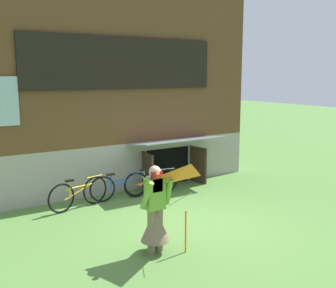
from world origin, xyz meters
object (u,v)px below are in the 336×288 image
at_px(bicycle_silver, 152,181).
at_px(bicycle_blue, 119,186).
at_px(bicycle_yellow, 79,193).
at_px(kite, 191,190).
at_px(person, 155,217).

xyz_separation_m(bicycle_silver, bicycle_blue, (-0.94, 0.01, 0.01)).
bearing_deg(bicycle_yellow, kite, -94.00).
relative_size(kite, bicycle_yellow, 0.95).
bearing_deg(bicycle_blue, bicycle_silver, 6.39).
relative_size(kite, bicycle_silver, 1.01).
bearing_deg(bicycle_yellow, person, -98.12).
bearing_deg(bicycle_yellow, bicycle_silver, -11.21).
height_order(person, bicycle_blue, person).
bearing_deg(bicycle_yellow, bicycle_blue, -9.03).
height_order(bicycle_silver, bicycle_yellow, bicycle_yellow).
bearing_deg(bicycle_blue, kite, -90.76).
bearing_deg(person, kite, -84.18).
relative_size(bicycle_blue, bicycle_yellow, 0.97).
height_order(bicycle_blue, bicycle_yellow, bicycle_yellow).
xyz_separation_m(kite, bicycle_yellow, (-0.60, 3.68, -0.89)).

